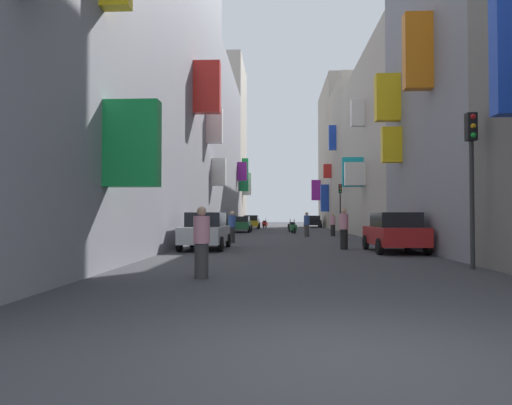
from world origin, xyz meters
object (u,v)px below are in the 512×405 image
Objects in this scene: pedestrian_crossing at (344,229)px; traffic_light_near_corner at (340,199)px; scooter_black at (291,226)px; parked_car_black at (313,221)px; pedestrian_far_away at (333,225)px; scooter_red at (265,224)px; pedestrian_near_left at (307,225)px; parked_car_silver at (206,230)px; pedestrian_mid_street at (232,227)px; scooter_green at (293,228)px; parked_car_red at (394,232)px; parked_car_blue at (252,221)px; parked_car_yellow at (251,222)px; parked_car_green at (240,224)px; traffic_light_far_corner at (472,162)px; pedestrian_near_right at (202,243)px.

pedestrian_crossing is 19.74m from traffic_light_near_corner.
scooter_black is 0.43× the size of traffic_light_near_corner.
parked_car_black is 24.34m from pedestrian_far_away.
pedestrian_crossing reaches higher than scooter_red.
pedestrian_far_away is at bearing 35.90° from pedestrian_near_left.
parked_car_black is at bearing 20.32° from scooter_red.
parked_car_silver is at bearing -113.10° from traffic_light_near_corner.
pedestrian_mid_street is 1.03× the size of pedestrian_far_away.
parked_car_black reaches higher than scooter_green.
pedestrian_near_left is (-2.63, 12.98, 0.03)m from parked_car_red.
parked_car_red is at bearing -78.88° from parked_car_blue.
parked_car_yellow is 31.50m from pedestrian_crossing.
scooter_black is at bearing 26.48° from parked_car_green.
parked_car_red is 40.84m from parked_car_blue.
pedestrian_near_left is 0.40× the size of traffic_light_far_corner.
pedestrian_far_away is (6.95, 13.04, -0.00)m from parked_car_silver.
parked_car_green is (-0.36, -10.37, -0.03)m from parked_car_yellow.
parked_car_black is 17.97m from traffic_light_near_corner.
parked_car_yellow is 9.12m from scooter_black.
traffic_light_far_corner is (8.51, -27.77, 2.13)m from parked_car_green.
parked_car_green is 2.48× the size of scooter_green.
pedestrian_near_right is (1.55, -29.91, 0.08)m from parked_car_green.
pedestrian_mid_street is (-0.90, -30.45, 0.37)m from scooter_red.
parked_car_black is at bearing 90.49° from parked_car_red.
pedestrian_near_left is at bearing -144.10° from pedestrian_far_away.
parked_car_red is 0.99× the size of traffic_light_near_corner.
pedestrian_near_right is at bearing -116.03° from pedestrian_crossing.
scooter_red is 1.17× the size of pedestrian_near_right.
parked_car_blue is 33.98m from pedestrian_mid_street.
parked_car_blue is (-0.21, 38.76, -0.02)m from parked_car_silver.
pedestrian_near_left is (3.48, -23.58, 0.37)m from scooter_red.
pedestrian_crossing is at bearing -85.14° from scooter_green.
parked_car_yellow is (0.16, 31.03, -0.05)m from parked_car_silver.
parked_car_red is 2.25× the size of scooter_green.
scooter_red is at bearing 99.32° from scooter_green.
pedestrian_near_left is 1.00× the size of pedestrian_mid_street.
traffic_light_near_corner is at bearing 82.85° from pedestrian_crossing.
scooter_red is 22.84m from pedestrian_far_away.
pedestrian_near_left reaches higher than pedestrian_mid_street.
pedestrian_mid_street reaches higher than parked_car_red.
parked_car_blue is at bearing 98.96° from pedestrian_crossing.
traffic_light_near_corner reaches higher than scooter_red.
parked_car_green is at bearing 107.03° from traffic_light_far_corner.
scooter_green is (4.19, -12.80, -0.30)m from parked_car_yellow.
parked_car_green is at bearing -96.89° from scooter_red.
pedestrian_near_right reaches higher than scooter_green.
parked_car_green is (-7.55, -16.72, -0.03)m from parked_car_black.
parked_car_green is at bearing -89.98° from parked_car_blue.
pedestrian_far_away is (2.60, -5.19, 0.35)m from scooter_green.
traffic_light_far_corner is at bearing -80.12° from pedestrian_near_left.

